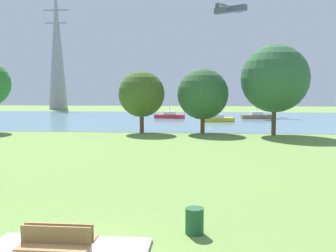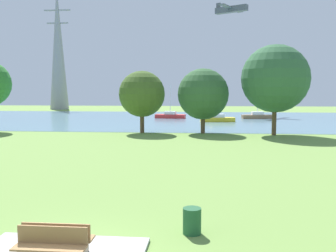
{
  "view_description": "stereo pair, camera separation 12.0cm",
  "coord_description": "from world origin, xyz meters",
  "px_view_note": "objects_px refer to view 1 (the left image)",
  "views": [
    {
      "loc": [
        3.6,
        -8.88,
        4.33
      ],
      "look_at": [
        0.88,
        21.27,
        1.53
      ],
      "focal_mm": 40.25,
      "sensor_mm": 36.0,
      "label": 1
    },
    {
      "loc": [
        3.72,
        -8.87,
        4.33
      ],
      "look_at": [
        0.88,
        21.27,
        1.53
      ],
      "focal_mm": 40.25,
      "sensor_mm": 36.0,
      "label": 2
    }
  ],
  "objects_px": {
    "sailboat_brown": "(257,116)",
    "tree_east_near": "(275,79)",
    "bench_facing_inland": "(53,249)",
    "electricity_pylon": "(57,48)",
    "litter_bin": "(194,221)",
    "tree_mid_shore": "(203,94)",
    "bench_facing_water": "(62,241)",
    "light_aircraft": "(230,9)",
    "sailboat_yellow": "(217,119)",
    "tree_west_near": "(142,94)",
    "sailboat_red": "(170,115)"
  },
  "relations": [
    {
      "from": "sailboat_yellow",
      "to": "sailboat_brown",
      "type": "bearing_deg",
      "value": 45.84
    },
    {
      "from": "bench_facing_inland",
      "to": "tree_mid_shore",
      "type": "relative_size",
      "value": 0.27
    },
    {
      "from": "bench_facing_water",
      "to": "tree_west_near",
      "type": "relative_size",
      "value": 0.28
    },
    {
      "from": "bench_facing_water",
      "to": "sailboat_red",
      "type": "xyz_separation_m",
      "value": [
        -1.6,
        51.09,
        -0.02
      ]
    },
    {
      "from": "sailboat_yellow",
      "to": "tree_east_near",
      "type": "distance_m",
      "value": 17.34
    },
    {
      "from": "bench_facing_inland",
      "to": "sailboat_yellow",
      "type": "distance_m",
      "value": 45.52
    },
    {
      "from": "litter_bin",
      "to": "sailboat_brown",
      "type": "relative_size",
      "value": 0.11
    },
    {
      "from": "bench_facing_water",
      "to": "tree_east_near",
      "type": "bearing_deg",
      "value": 69.62
    },
    {
      "from": "sailboat_yellow",
      "to": "sailboat_red",
      "type": "distance_m",
      "value": 9.77
    },
    {
      "from": "sailboat_yellow",
      "to": "tree_west_near",
      "type": "relative_size",
      "value": 0.9
    },
    {
      "from": "sailboat_yellow",
      "to": "sailboat_brown",
      "type": "height_order",
      "value": "sailboat_brown"
    },
    {
      "from": "sailboat_brown",
      "to": "tree_east_near",
      "type": "bearing_deg",
      "value": -93.86
    },
    {
      "from": "tree_east_near",
      "to": "light_aircraft",
      "type": "bearing_deg",
      "value": 93.17
    },
    {
      "from": "bench_facing_inland",
      "to": "tree_mid_shore",
      "type": "distance_m",
      "value": 30.77
    },
    {
      "from": "bench_facing_inland",
      "to": "sailboat_brown",
      "type": "xyz_separation_m",
      "value": [
        12.23,
        51.86,
        -0.0
      ]
    },
    {
      "from": "tree_east_near",
      "to": "electricity_pylon",
      "type": "xyz_separation_m",
      "value": [
        -41.74,
        50.43,
        9.12
      ]
    },
    {
      "from": "light_aircraft",
      "to": "tree_east_near",
      "type": "bearing_deg",
      "value": -86.83
    },
    {
      "from": "sailboat_yellow",
      "to": "tree_mid_shore",
      "type": "distance_m",
      "value": 15.38
    },
    {
      "from": "tree_mid_shore",
      "to": "tree_west_near",
      "type": "bearing_deg",
      "value": -178.08
    },
    {
      "from": "sailboat_brown",
      "to": "electricity_pylon",
      "type": "bearing_deg",
      "value": 147.14
    },
    {
      "from": "sailboat_yellow",
      "to": "tree_east_near",
      "type": "xyz_separation_m",
      "value": [
        4.98,
        -15.8,
        5.11
      ]
    },
    {
      "from": "sailboat_brown",
      "to": "litter_bin",
      "type": "bearing_deg",
      "value": -100.15
    },
    {
      "from": "tree_west_near",
      "to": "tree_east_near",
      "type": "height_order",
      "value": "tree_east_near"
    },
    {
      "from": "bench_facing_water",
      "to": "bench_facing_inland",
      "type": "bearing_deg",
      "value": -90.0
    },
    {
      "from": "sailboat_red",
      "to": "tree_west_near",
      "type": "xyz_separation_m",
      "value": [
        -1.06,
        -21.49,
        3.6
      ]
    },
    {
      "from": "sailboat_red",
      "to": "electricity_pylon",
      "type": "xyz_separation_m",
      "value": [
        -29.44,
        28.17,
        14.24
      ]
    },
    {
      "from": "sailboat_brown",
      "to": "tree_east_near",
      "type": "distance_m",
      "value": 23.11
    },
    {
      "from": "bench_facing_water",
      "to": "tree_west_near",
      "type": "height_order",
      "value": "tree_west_near"
    },
    {
      "from": "bench_facing_inland",
      "to": "sailboat_red",
      "type": "bearing_deg",
      "value": 91.77
    },
    {
      "from": "tree_west_near",
      "to": "electricity_pylon",
      "type": "relative_size",
      "value": 0.22
    },
    {
      "from": "bench_facing_water",
      "to": "litter_bin",
      "type": "distance_m",
      "value": 3.95
    },
    {
      "from": "tree_mid_shore",
      "to": "litter_bin",
      "type": "bearing_deg",
      "value": -90.56
    },
    {
      "from": "bench_facing_water",
      "to": "electricity_pylon",
      "type": "bearing_deg",
      "value": 111.38
    },
    {
      "from": "litter_bin",
      "to": "electricity_pylon",
      "type": "distance_m",
      "value": 85.78
    },
    {
      "from": "sailboat_yellow",
      "to": "tree_west_near",
      "type": "bearing_deg",
      "value": -119.13
    },
    {
      "from": "sailboat_yellow",
      "to": "electricity_pylon",
      "type": "bearing_deg",
      "value": 136.7
    },
    {
      "from": "bench_facing_inland",
      "to": "bench_facing_water",
      "type": "bearing_deg",
      "value": 90.0
    },
    {
      "from": "litter_bin",
      "to": "tree_mid_shore",
      "type": "height_order",
      "value": "tree_mid_shore"
    },
    {
      "from": "tree_east_near",
      "to": "light_aircraft",
      "type": "distance_m",
      "value": 38.24
    },
    {
      "from": "sailboat_brown",
      "to": "tree_west_near",
      "type": "xyz_separation_m",
      "value": [
        -14.88,
        -21.72,
        3.58
      ]
    },
    {
      "from": "tree_mid_shore",
      "to": "bench_facing_water",
      "type": "bearing_deg",
      "value": -97.03
    },
    {
      "from": "sailboat_brown",
      "to": "tree_mid_shore",
      "type": "height_order",
      "value": "sailboat_brown"
    },
    {
      "from": "bench_facing_water",
      "to": "light_aircraft",
      "type": "xyz_separation_m",
      "value": [
        8.74,
        64.28,
        19.29
      ]
    },
    {
      "from": "bench_facing_water",
      "to": "sailboat_brown",
      "type": "distance_m",
      "value": 52.76
    },
    {
      "from": "bench_facing_inland",
      "to": "electricity_pylon",
      "type": "xyz_separation_m",
      "value": [
        -31.04,
        79.8,
        14.22
      ]
    },
    {
      "from": "bench_facing_water",
      "to": "sailboat_red",
      "type": "height_order",
      "value": "sailboat_red"
    },
    {
      "from": "bench_facing_water",
      "to": "sailboat_yellow",
      "type": "relative_size",
      "value": 0.31
    },
    {
      "from": "light_aircraft",
      "to": "sailboat_yellow",
      "type": "bearing_deg",
      "value": -98.73
    },
    {
      "from": "sailboat_brown",
      "to": "light_aircraft",
      "type": "xyz_separation_m",
      "value": [
        -3.48,
        12.96,
        19.29
      ]
    },
    {
      "from": "sailboat_red",
      "to": "tree_mid_shore",
      "type": "xyz_separation_m",
      "value": [
        5.27,
        -21.28,
        3.59
      ]
    }
  ]
}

